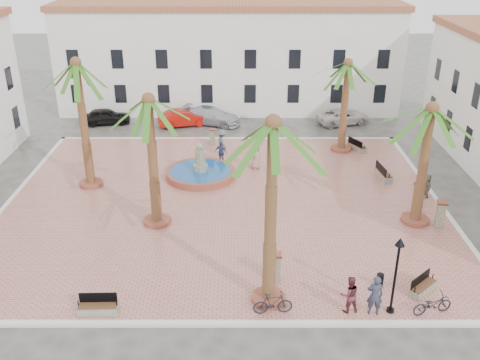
{
  "coord_description": "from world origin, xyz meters",
  "views": [
    {
      "loc": [
        1.0,
        -28.7,
        14.93
      ],
      "look_at": [
        1.0,
        0.0,
        1.6
      ],
      "focal_mm": 40.0,
      "sensor_mm": 36.0,
      "label": 1
    }
  ],
  "objects": [
    {
      "name": "litter_bin",
      "position": [
        7.41,
        -8.47,
        0.47
      ],
      "size": [
        0.33,
        0.33,
        0.64
      ],
      "primitive_type": "cylinder",
      "color": "black",
      "rests_on": "plaza"
    },
    {
      "name": "pedestrian_fountain_b",
      "position": [
        -0.34,
        5.99,
        0.96
      ],
      "size": [
        1.02,
        0.82,
        1.62
      ],
      "primitive_type": "imported",
      "rotation": [
        0.0,
        0.0,
        -0.54
      ],
      "color": "#3B4265",
      "rests_on": "plaza"
    },
    {
      "name": "bench_e",
      "position": [
        10.46,
        3.4,
        0.43
      ],
      "size": [
        0.81,
        1.91,
        0.98
      ],
      "rotation": [
        0.0,
        0.0,
        1.71
      ],
      "color": "gray",
      "rests_on": "plaza"
    },
    {
      "name": "lamppost_e",
      "position": [
        12.4,
        2.37,
        2.83
      ],
      "size": [
        0.43,
        0.43,
        3.96
      ],
      "color": "black",
      "rests_on": "plaza"
    },
    {
      "name": "pedestrian_fountain_a",
      "position": [
        2.07,
        5.02,
        1.03
      ],
      "size": [
        1.0,
        1.0,
        1.75
      ],
      "primitive_type": "imported",
      "rotation": [
        0.0,
        0.0,
        0.76
      ],
      "color": "#9F816A",
      "rests_on": "plaza"
    },
    {
      "name": "bollard_n",
      "position": [
        -1.09,
        9.53,
        0.81
      ],
      "size": [
        0.49,
        0.49,
        1.28
      ],
      "rotation": [
        0.0,
        0.0,
        -0.08
      ],
      "color": "gray",
      "rests_on": "plaza"
    },
    {
      "name": "kerb_n",
      "position": [
        0.0,
        11.0,
        0.08
      ],
      "size": [
        26.3,
        0.3,
        0.16
      ],
      "primitive_type": "cube",
      "color": "silver",
      "rests_on": "ground"
    },
    {
      "name": "bollard_se",
      "position": [
        2.66,
        -8.0,
        0.9
      ],
      "size": [
        0.53,
        0.53,
        1.46
      ],
      "rotation": [
        0.0,
        0.0,
        -0.01
      ],
      "color": "gray",
      "rests_on": "plaza"
    },
    {
      "name": "kerb_w",
      "position": [
        -13.0,
        0.0,
        0.08
      ],
      "size": [
        0.3,
        22.3,
        0.16
      ],
      "primitive_type": "cube",
      "color": "silver",
      "rests_on": "ground"
    },
    {
      "name": "car_black",
      "position": [
        -10.43,
        14.85,
        0.69
      ],
      "size": [
        4.3,
        2.36,
        1.39
      ],
      "primitive_type": "imported",
      "rotation": [
        0.0,
        0.0,
        1.76
      ],
      "color": "black",
      "rests_on": "ground"
    },
    {
      "name": "pedestrian_north",
      "position": [
        -0.29,
        7.56,
        1.11
      ],
      "size": [
        1.14,
        1.42,
        1.91
      ],
      "primitive_type": "imported",
      "rotation": [
        0.0,
        0.0,
        1.98
      ],
      "color": "#57565C",
      "rests_on": "plaza"
    },
    {
      "name": "lamppost_s",
      "position": [
        7.45,
        -10.28,
        2.64
      ],
      "size": [
        0.4,
        0.4,
        3.67
      ],
      "color": "black",
      "rests_on": "plaza"
    },
    {
      "name": "bicycle_b",
      "position": [
        2.4,
        -10.4,
        0.66
      ],
      "size": [
        1.74,
        0.65,
        1.02
      ],
      "primitive_type": "imported",
      "rotation": [
        0.0,
        0.0,
        1.67
      ],
      "color": "black",
      "rests_on": "plaza"
    },
    {
      "name": "palm_ne",
      "position": [
        8.54,
        8.47,
        5.89
      ],
      "size": [
        4.88,
        4.88,
        6.86
      ],
      "color": "#A14E39",
      "rests_on": "plaza"
    },
    {
      "name": "building_north",
      "position": [
        -0.0,
        19.99,
        4.77
      ],
      "size": [
        30.4,
        7.4,
        9.5
      ],
      "color": "white",
      "rests_on": "ground"
    },
    {
      "name": "fountain",
      "position": [
        -1.61,
        3.68,
        0.47
      ],
      "size": [
        4.62,
        4.62,
        2.39
      ],
      "color": "#A14E39",
      "rests_on": "plaza"
    },
    {
      "name": "car_silver",
      "position": [
        -1.43,
        14.87,
        0.73
      ],
      "size": [
        5.43,
        3.68,
        1.46
      ],
      "primitive_type": "imported",
      "rotation": [
        0.0,
        0.0,
        1.21
      ],
      "color": "silver",
      "rests_on": "ground"
    },
    {
      "name": "cyclist_b",
      "position": [
        5.64,
        -10.24,
        1.01
      ],
      "size": [
        0.94,
        0.8,
        1.72
      ],
      "primitive_type": "imported",
      "rotation": [
        0.0,
        0.0,
        3.33
      ],
      "color": "#5B262B",
      "rests_on": "plaza"
    },
    {
      "name": "palm_e",
      "position": [
        10.83,
        -2.42,
        5.97
      ],
      "size": [
        5.09,
        5.09,
        6.98
      ],
      "color": "#A14E39",
      "rests_on": "plaza"
    },
    {
      "name": "bicycle_a",
      "position": [
        9.16,
        -10.4,
        0.62
      ],
      "size": [
        1.89,
        1.05,
        0.94
      ],
      "primitive_type": "imported",
      "rotation": [
        0.0,
        0.0,
        1.82
      ],
      "color": "black",
      "rests_on": "plaza"
    },
    {
      "name": "bollard_e",
      "position": [
        11.98,
        -2.98,
        0.95
      ],
      "size": [
        0.65,
        0.65,
        1.54
      ],
      "rotation": [
        0.0,
        0.0,
        -0.19
      ],
      "color": "gray",
      "rests_on": "plaza"
    },
    {
      "name": "cyclist_a",
      "position": [
        6.67,
        -10.4,
        1.1
      ],
      "size": [
        0.72,
        0.49,
        1.89
      ],
      "primitive_type": "imported",
      "rotation": [
        0.0,
        0.0,
        3.08
      ],
      "color": "#2D3444",
      "rests_on": "plaza"
    },
    {
      "name": "palm_s",
      "position": [
        2.25,
        -9.51,
        7.54
      ],
      "size": [
        4.92,
        4.92,
        8.6
      ],
      "color": "#A14E39",
      "rests_on": "plaza"
    },
    {
      "name": "ground",
      "position": [
        0.0,
        0.0,
        0.0
      ],
      "size": [
        120.0,
        120.0,
        0.0
      ],
      "primitive_type": "plane",
      "color": "#56544F",
      "rests_on": "ground"
    },
    {
      "name": "bench_ne",
      "position": [
        9.72,
        8.47,
        0.4
      ],
      "size": [
        1.24,
        1.71,
        0.88
      ],
      "rotation": [
        0.0,
        0.0,
        2.06
      ],
      "color": "gray",
      "rests_on": "plaza"
    },
    {
      "name": "bench_s",
      "position": [
        -5.04,
        -10.38,
        0.4
      ],
      "size": [
        1.72,
        0.56,
        0.9
      ],
      "rotation": [
        0.0,
        0.0,
        0.02
      ],
      "color": "gray",
      "rests_on": "plaza"
    },
    {
      "name": "car_red",
      "position": [
        -3.78,
        14.37,
        0.7
      ],
      "size": [
        4.5,
        2.67,
        1.4
      ],
      "primitive_type": "imported",
      "rotation": [
        0.0,
        0.0,
        1.87
      ],
      "color": "#B5130B",
      "rests_on": "ground"
    },
    {
      "name": "pedestrian_east",
      "position": [
        12.4,
        0.71,
        0.92
      ],
      "size": [
        0.55,
        1.45,
        1.54
      ],
      "primitive_type": "imported",
      "rotation": [
        0.0,
        0.0,
        -1.5
      ],
      "color": "#776D5C",
      "rests_on": "plaza"
    },
    {
      "name": "palm_sw",
      "position": [
        -3.63,
        -2.55,
        6.45
      ],
      "size": [
        5.04,
        5.04,
        7.48
      ],
      "color": "#A14E39",
      "rests_on": "plaza"
    },
    {
      "name": "plaza",
      "position": [
        0.0,
        0.0,
        0.07
      ],
      "size": [
        26.0,
        22.0,
        0.15
      ],
      "primitive_type": "cube",
      "color": "tan",
      "rests_on": "ground"
    },
    {
      "name": "bench_se",
      "position": [
        9.25,
        -8.92,
        0.39
      ],
      "size": [
        1.52,
        1.45,
        0.85
      ],
      "rotation": [
        0.0,
        0.0,
        0.74
      ],
      "color": "gray",
      "rests_on": "plaza"
    },
    {
      "name": "kerb_s",
      "position": [
        0.0,
        -11.0,
        0.08
      ],
      "size": [
        26.3,
        0.3,
        0.16
      ],
      "primitive_type": "cube",
      "color": "silver",
      "rests_on": "ground"
    },
    {
      "name": "kerb_e",
      "position": [
        13.0,
        0.0,
        0.08
      ],
      "size": [
        0.3,
        22.3,
        0.16
      ],
      "primitive_type": "cube",
      "color": "silver",
      "rests_on": "ground"
    },
    {
      "name": "car_white",
      "position": [
        9.82,
        14.96,
        0.63
      ],
      "size": [
        4.92,
        3.32,
        1.25
      ],
      "primitive_type": "imported",
      "rotation": [
        0.0,
        0.0,
        1.87
      ],
      "color": "silver",
      "rests_on": "ground"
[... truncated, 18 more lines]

